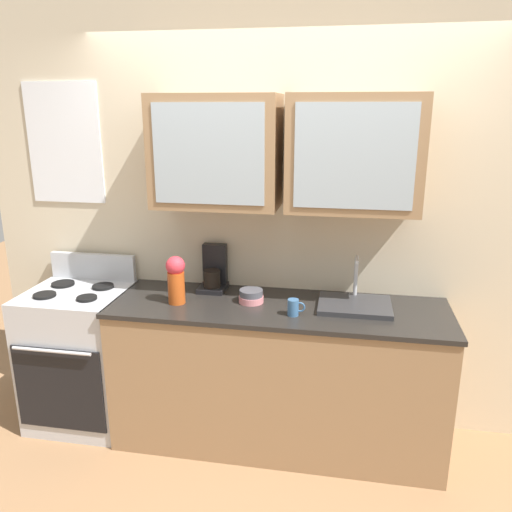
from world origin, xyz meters
TOP-DOWN VIEW (x-y plane):
  - ground_plane at (0.00, 0.00)m, footprint 10.00×10.00m
  - back_wall_unit at (-0.00, 0.31)m, footprint 4.02×0.46m
  - counter at (0.00, 0.00)m, footprint 2.02×0.63m
  - stove_range at (-1.32, -0.00)m, footprint 0.63×0.62m
  - sink_faucet at (0.45, 0.06)m, footprint 0.43×0.34m
  - bowl_stack at (-0.17, 0.03)m, footprint 0.15×0.15m
  - vase at (-0.61, -0.06)m, footprint 0.11×0.11m
  - cup_near_sink at (0.10, -0.13)m, footprint 0.10×0.06m
  - coffee_maker at (-0.46, 0.23)m, footprint 0.17×0.20m

SIDE VIEW (x-z plane):
  - ground_plane at x=0.00m, z-range 0.00..0.00m
  - counter at x=0.00m, z-range 0.00..0.92m
  - stove_range at x=-1.32m, z-range -0.08..1.02m
  - sink_faucet at x=0.45m, z-range 0.80..1.08m
  - bowl_stack at x=-0.17m, z-range 0.92..1.00m
  - cup_near_sink at x=0.10m, z-range 0.92..1.02m
  - coffee_maker at x=-0.46m, z-range 0.88..1.17m
  - vase at x=-0.61m, z-range 0.93..1.22m
  - back_wall_unit at x=0.00m, z-range 0.08..2.98m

